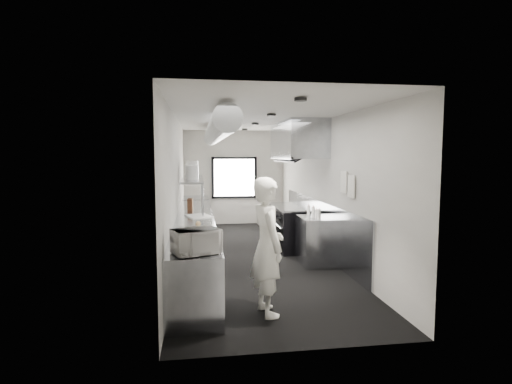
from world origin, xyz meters
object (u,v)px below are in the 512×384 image
object	(u,v)px
plate_stack_a	(193,173)
squeeze_bottle_e	(309,210)
far_work_table	(196,214)
squeeze_bottle_a	(319,215)
pass_shelf	(193,179)
cutting_board	(199,216)
prep_counter	(195,242)
small_plate	(198,227)
range	(294,227)
squeeze_bottle_b	(316,214)
line_cook	(267,246)
bottle_station	(317,240)
knife_block	(190,204)
squeeze_bottle_c	(313,212)
plate_stack_c	(193,169)
plate_stack_d	(192,169)
plate_stack_b	(191,172)
exhaust_hood	(297,141)
squeeze_bottle_d	(313,212)
microwave	(196,241)
deli_tub_a	(185,237)
deli_tub_b	(184,235)

from	to	relation	value
plate_stack_a	squeeze_bottle_e	bearing A→B (deg)	-19.13
far_work_table	squeeze_bottle_a	xyz separation A→B (m)	(2.23, -4.23, 0.55)
pass_shelf	cutting_board	size ratio (longest dim) A/B	5.39
prep_counter	small_plate	world-z (taller)	small_plate
range	squeeze_bottle_b	distance (m)	1.63
small_plate	prep_counter	bearing A→B (deg)	93.48
line_cook	bottle_station	bearing A→B (deg)	-41.25
knife_block	prep_counter	bearing A→B (deg)	-78.37
squeeze_bottle_c	pass_shelf	bearing A→B (deg)	143.28
plate_stack_c	small_plate	bearing A→B (deg)	-87.60
plate_stack_d	squeeze_bottle_e	xyz separation A→B (m)	(2.28, -2.13, -0.74)
plate_stack_b	exhaust_hood	bearing A→B (deg)	1.83
range	plate_stack_d	xyz separation A→B (m)	(-2.25, 1.03, 1.26)
exhaust_hood	squeeze_bottle_d	distance (m)	1.90
microwave	squeeze_bottle_b	world-z (taller)	microwave
plate_stack_b	squeeze_bottle_e	size ratio (longest dim) A/B	1.62
microwave	plate_stack_c	world-z (taller)	plate_stack_c
plate_stack_b	squeeze_bottle_b	size ratio (longest dim) A/B	1.82
deli_tub_a	plate_stack_d	bearing A→B (deg)	89.13
exhaust_hood	plate_stack_b	xyz separation A→B (m)	(-2.32, -0.07, -0.67)
pass_shelf	bottle_station	xyz separation A→B (m)	(2.34, -1.70, -1.09)
exhaust_hood	far_work_table	distance (m)	3.88
squeeze_bottle_d	squeeze_bottle_e	world-z (taller)	squeeze_bottle_e
deli_tub_a	bottle_station	bearing A→B (deg)	36.12
far_work_table	squeeze_bottle_c	xyz separation A→B (m)	(2.22, -3.89, 0.55)
prep_counter	deli_tub_b	size ratio (longest dim) A/B	39.72
deli_tub_a	deli_tub_b	size ratio (longest dim) A/B	0.92
bottle_station	squeeze_bottle_e	xyz separation A→B (m)	(-0.09, 0.31, 0.54)
squeeze_bottle_a	squeeze_bottle_c	bearing A→B (deg)	91.83
plate_stack_a	deli_tub_b	bearing A→B (deg)	-92.22
deli_tub_b	cutting_board	size ratio (longest dim) A/B	0.27
line_cook	plate_stack_b	world-z (taller)	plate_stack_b
far_work_table	microwave	xyz separation A→B (m)	(0.03, -6.42, 0.60)
prep_counter	plate_stack_c	size ratio (longest dim) A/B	16.18
deli_tub_a	squeeze_bottle_e	xyz separation A→B (m)	(2.34, 2.08, 0.04)
exhaust_hood	knife_block	size ratio (longest dim) A/B	8.92
cutting_board	pass_shelf	bearing A→B (deg)	95.13
microwave	plate_stack_c	bearing A→B (deg)	68.61
squeeze_bottle_b	squeeze_bottle_e	world-z (taller)	squeeze_bottle_e
pass_shelf	squeeze_bottle_e	bearing A→B (deg)	-31.73
microwave	small_plate	world-z (taller)	microwave
bottle_station	squeeze_bottle_a	bearing A→B (deg)	-101.87
range	squeeze_bottle_a	size ratio (longest dim) A/B	8.11
plate_stack_c	plate_stack_d	size ratio (longest dim) A/B	1.13
exhaust_hood	bottle_station	xyz separation A→B (m)	(0.05, -1.40, -1.94)
plate_stack_c	squeeze_bottle_c	xyz separation A→B (m)	(2.27, -1.85, -0.76)
squeeze_bottle_e	plate_stack_b	bearing A→B (deg)	156.00
prep_counter	squeeze_bottle_c	bearing A→B (deg)	-4.81
bottle_station	plate_stack_b	xyz separation A→B (m)	(-2.38, 1.33, 1.27)
prep_counter	pass_shelf	world-z (taller)	pass_shelf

